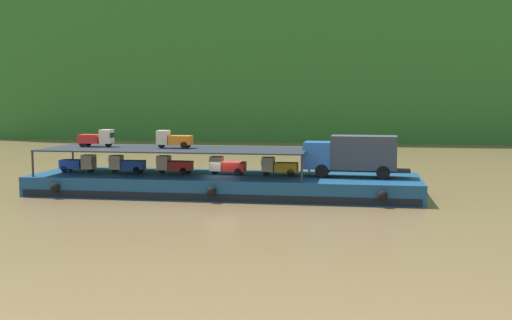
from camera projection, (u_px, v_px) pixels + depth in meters
The scene contains 12 objects.
ground_plane at pixel (224, 194), 47.92m from camera, with size 400.00×400.00×0.00m, color brown.
hillside_far_bank at pixel (305, 14), 117.33m from camera, with size 119.61×33.86×41.18m.
cargo_barge at pixel (224, 185), 47.83m from camera, with size 29.56×8.19×1.50m.
covered_lorry at pixel (353, 154), 46.45m from camera, with size 7.92×2.55×3.10m.
cargo_rack at pixel (176, 149), 48.20m from camera, with size 20.36×6.84×2.00m.
mini_truck_lower_stern at pixel (79, 163), 49.74m from camera, with size 2.75×1.21×1.38m.
mini_truck_lower_aft at pixel (127, 164), 49.17m from camera, with size 2.78×1.27×1.38m.
mini_truck_lower_mid at pixel (174, 165), 48.72m from camera, with size 2.79×1.29×1.38m.
mini_truck_lower_fore at pixel (227, 166), 48.11m from camera, with size 2.76×1.24×1.38m.
mini_truck_lower_bow at pixel (279, 166), 47.56m from camera, with size 2.76×1.23×1.38m.
mini_truck_upper_stern at pixel (97, 138), 49.81m from camera, with size 2.74×1.20×1.38m.
mini_truck_upper_mid at pixel (174, 139), 48.40m from camera, with size 2.76×1.23×1.38m.
Camera 1 is at (10.11, -46.41, 7.33)m, focal length 43.75 mm.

